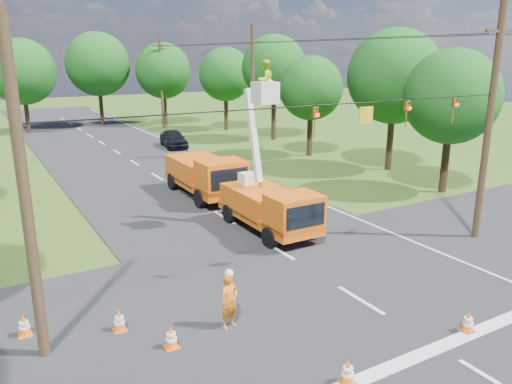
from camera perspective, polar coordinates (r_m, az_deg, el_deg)
ground at (r=33.85m, az=-11.24°, el=1.68°), size 140.00×140.00×0.00m
road_main at (r=33.85m, az=-11.24°, el=1.68°), size 12.00×100.00×0.06m
road_cross at (r=18.63m, az=7.70°, el=-9.79°), size 56.00×10.00×0.07m
stop_bar at (r=15.40m, az=20.11°, el=-16.49°), size 9.00×0.45×0.02m
edge_line at (r=35.99m, az=-2.79°, el=2.78°), size 0.12×90.00×0.02m
bucket_truck at (r=22.65m, az=1.58°, el=-0.60°), size 2.41×5.97×7.69m
second_truck at (r=28.48m, az=-5.72°, el=1.98°), size 2.77×6.70×2.49m
ground_worker at (r=15.10m, az=-3.06°, el=-12.34°), size 0.73×0.58×1.74m
distant_car at (r=44.44m, az=-9.40°, el=6.04°), size 2.40×4.69×1.53m
traffic_cone_0 at (r=13.26m, az=10.45°, el=-19.54°), size 0.38×0.38×0.71m
traffic_cone_1 at (r=16.30m, az=23.07°, el=-13.47°), size 0.38×0.38×0.71m
traffic_cone_2 at (r=24.45m, az=2.42°, el=-2.52°), size 0.38×0.38×0.71m
traffic_cone_3 at (r=26.88m, az=0.32°, el=-0.82°), size 0.38×0.38×0.71m
traffic_cone_4 at (r=14.56m, az=-9.66°, el=-16.03°), size 0.38×0.38×0.71m
traffic_cone_5 at (r=15.66m, az=-15.36°, el=-13.96°), size 0.38×0.38×0.71m
traffic_cone_6 at (r=16.34m, az=-24.98°, el=-13.64°), size 0.38×0.38×0.71m
traffic_cone_7 at (r=32.12m, az=-0.91°, el=1.90°), size 0.38×0.38×0.71m
pole_right_near at (r=23.31m, az=25.09°, el=7.13°), size 1.80×0.30×10.00m
pole_right_mid at (r=38.35m, az=-0.38°, el=11.31°), size 1.80×0.30×10.00m
pole_right_far at (r=56.55m, az=-10.76°, el=12.40°), size 1.80×0.30×10.00m
pole_left at (r=13.66m, az=-24.90°, el=-0.47°), size 0.30×0.30×9.00m
signal_span at (r=18.44m, az=13.92°, el=8.71°), size 18.00×0.29×1.07m
tree_right_a at (r=30.83m, az=21.47°, el=10.08°), size 5.40×5.40×8.28m
tree_right_b at (r=35.88m, az=15.55°, el=12.59°), size 6.40×6.40×9.65m
tree_right_c at (r=40.06m, az=6.31°, el=11.69°), size 5.00×5.00×7.83m
tree_right_d at (r=47.51m, az=2.08°, el=14.01°), size 6.00×6.00×9.70m
tree_right_e at (r=54.01m, az=-3.51°, el=13.25°), size 5.60×5.60×8.63m
tree_far_a at (r=56.48m, az=-25.19°, el=12.33°), size 6.60×6.60×9.50m
tree_far_b at (r=59.74m, az=-17.63°, el=13.75°), size 7.00×7.00×10.32m
tree_far_c at (r=58.73m, az=-10.54°, el=13.45°), size 6.20×6.20×9.18m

